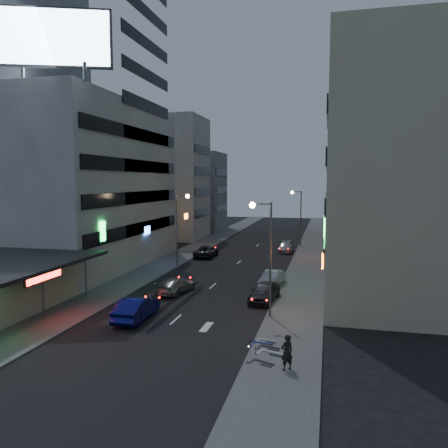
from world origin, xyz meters
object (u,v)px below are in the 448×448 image
(parked_car_right_mid, at_px, (272,279))
(road_car_blue, at_px, (137,308))
(road_car_silver, at_px, (176,285))
(parked_car_left, at_px, (206,251))
(parked_car_right_far, at_px, (286,247))
(parked_car_right_near, at_px, (264,292))
(person, at_px, (287,352))
(scooter_black_a, at_px, (276,354))
(scooter_silver_a, at_px, (285,343))
(scooter_blue, at_px, (274,334))
(scooter_silver_b, at_px, (278,332))
(scooter_black_b, at_px, (281,338))

(parked_car_right_mid, height_order, road_car_blue, road_car_blue)
(road_car_silver, bearing_deg, parked_car_left, -72.35)
(parked_car_right_mid, relative_size, road_car_silver, 0.95)
(parked_car_right_far, bearing_deg, parked_car_right_near, -91.87)
(person, distance_m, scooter_black_a, 0.86)
(parked_car_right_near, height_order, parked_car_left, parked_car_right_near)
(person, height_order, scooter_silver_a, person)
(scooter_black_a, bearing_deg, road_car_silver, 61.26)
(parked_car_left, distance_m, person, 33.90)
(person, relative_size, scooter_blue, 0.97)
(road_car_blue, distance_m, scooter_black_a, 11.68)
(parked_car_right_near, xyz_separation_m, person, (2.95, -12.65, 0.25))
(parked_car_right_near, bearing_deg, scooter_silver_b, -70.37)
(scooter_black_a, relative_size, scooter_blue, 0.99)
(scooter_black_a, bearing_deg, parked_car_left, 45.43)
(parked_car_left, xyz_separation_m, road_car_silver, (2.29, -17.74, -0.05))
(scooter_silver_b, bearing_deg, parked_car_right_mid, 19.77)
(parked_car_right_near, xyz_separation_m, parked_car_right_far, (-0.66, 24.70, -0.11))
(parked_car_right_near, bearing_deg, road_car_blue, -133.61)
(road_car_silver, relative_size, scooter_silver_b, 2.59)
(road_car_blue, distance_m, scooter_silver_a, 11.37)
(person, bearing_deg, scooter_black_a, -74.51)
(scooter_silver_a, relative_size, scooter_black_b, 1.08)
(road_car_blue, bearing_deg, road_car_silver, -92.45)
(parked_car_left, distance_m, scooter_black_a, 33.21)
(road_car_blue, distance_m, scooter_black_b, 10.84)
(scooter_black_a, distance_m, scooter_blue, 2.90)
(road_car_silver, bearing_deg, scooter_silver_b, 145.80)
(scooter_silver_a, height_order, scooter_black_b, scooter_silver_a)
(person, height_order, scooter_silver_b, person)
(parked_car_left, bearing_deg, scooter_black_b, 111.81)
(parked_car_left, bearing_deg, road_car_silver, 95.57)
(parked_car_left, height_order, road_car_silver, parked_car_left)
(scooter_black_b, xyz_separation_m, scooter_silver_b, (-0.33, 1.10, -0.04))
(road_car_silver, relative_size, scooter_blue, 2.42)
(parked_car_right_mid, distance_m, road_car_blue, 14.18)
(parked_car_right_near, xyz_separation_m, scooter_silver_a, (2.66, -10.69, -0.04))
(person, height_order, scooter_black_b, person)
(scooter_blue, height_order, scooter_silver_b, scooter_blue)
(scooter_black_a, bearing_deg, scooter_black_b, 22.22)
(parked_car_right_mid, height_order, person, person)
(parked_car_right_near, bearing_deg, scooter_silver_a, -69.55)
(parked_car_right_far, relative_size, road_car_silver, 1.02)
(parked_car_left, bearing_deg, parked_car_right_near, 116.63)
(parked_car_left, relative_size, scooter_black_a, 2.74)
(parked_car_right_mid, distance_m, parked_car_right_far, 19.64)
(parked_car_right_near, height_order, scooter_black_a, parked_car_right_near)
(parked_car_left, distance_m, road_car_blue, 25.39)
(scooter_black_a, height_order, scooter_silver_b, scooter_black_a)
(scooter_silver_a, relative_size, scooter_blue, 1.08)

